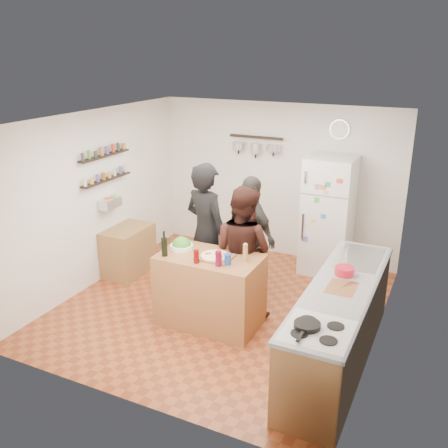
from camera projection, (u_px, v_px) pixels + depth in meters
The scene contains 26 objects.
room_shell at pixel (233, 210), 6.64m from camera, with size 4.20×4.20×4.20m.
prep_island at pixel (210, 290), 6.20m from camera, with size 1.25×0.72×0.91m, color #995F38.
pizza_board at pixel (215, 257), 5.99m from camera, with size 0.42×0.34×0.02m, color brown.
pizza at pixel (215, 256), 5.99m from camera, with size 0.34×0.34×0.02m, color beige.
salad_bowl at pixel (182, 247), 6.25m from camera, with size 0.29×0.29×0.06m, color white.
wine_bottle at pixel (164, 247), 6.03m from camera, with size 0.07×0.07×0.23m, color black.
wine_glass_near at pixel (196, 257), 5.84m from camera, with size 0.06×0.06×0.16m, color #580708.
wine_glass_far at pixel (218, 259), 5.76m from camera, with size 0.07×0.07×0.18m, color #5E0823.
pepper_mill at pixel (245, 254), 5.87m from camera, with size 0.06×0.06×0.18m, color #AD7648.
salt_canister at pixel (228, 259), 5.80m from camera, with size 0.08×0.08×0.13m, color navy.
person_left at pixel (206, 233), 6.67m from camera, with size 0.70×0.46×1.92m, color black.
person_center at pixel (243, 251), 6.34m from camera, with size 0.83×0.65×1.71m, color black.
person_back at pixel (251, 235), 6.93m from camera, with size 0.98×0.41×1.67m, color #2E2B29.
counter_run at pixel (339, 326), 5.42m from camera, with size 0.63×2.63×0.90m, color #9E7042.
stove_top at pixel (318, 331), 4.46m from camera, with size 0.60×0.62×0.02m, color white.
skillet at pixel (307, 325), 4.49m from camera, with size 0.24×0.24×0.05m, color black.
sink at pixel (359, 258), 5.98m from camera, with size 0.50×0.80×0.03m, color silver.
cutting_board at pixel (342, 288), 5.24m from camera, with size 0.30×0.40×0.02m, color #985F37.
red_bowl at pixel (344, 271), 5.52m from camera, with size 0.22×0.22×0.09m, color red.
fridge at pixel (328, 216), 7.52m from camera, with size 0.70×0.68×1.80m, color white.
wall_clock at pixel (340, 129), 7.38m from camera, with size 0.30×0.30×0.03m, color silver.
spice_shelf_lower at pixel (106, 180), 7.18m from camera, with size 0.12×1.00×0.03m, color black.
spice_shelf_upper at pixel (104, 156), 7.06m from camera, with size 0.12×1.00×0.03m, color black.
produce_basket at pixel (110, 203), 7.29m from camera, with size 0.18×0.35×0.14m, color silver.
side_table at pixel (129, 251), 7.61m from camera, with size 0.50×0.80×0.73m, color olive.
pot_rack at pixel (256, 137), 7.91m from camera, with size 0.90×0.04×0.04m, color black.
Camera 1 is at (2.62, -5.35, 3.31)m, focal length 40.00 mm.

